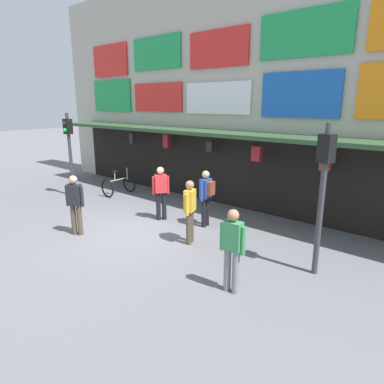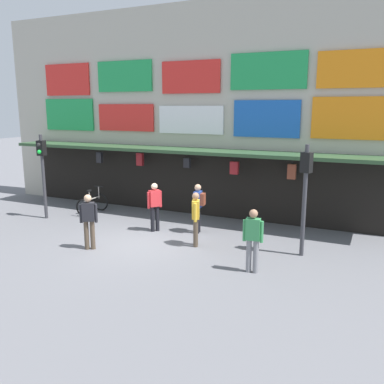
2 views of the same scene
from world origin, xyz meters
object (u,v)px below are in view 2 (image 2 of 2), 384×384
bicycle_parked (92,204)px  pedestrian_in_green (89,219)px  traffic_light_far (306,182)px  pedestrian_in_red (155,204)px  pedestrian_in_blue (196,216)px  traffic_light_near (42,163)px  pedestrian_in_white (198,205)px  pedestrian_in_black (253,237)px

bicycle_parked → pedestrian_in_green: bearing=-52.9°
traffic_light_far → pedestrian_in_red: traffic_light_far is taller
bicycle_parked → pedestrian_in_blue: bearing=-18.7°
pedestrian_in_green → pedestrian_in_red: bearing=70.2°
traffic_light_near → traffic_light_far: (9.66, 0.02, 0.00)m
traffic_light_far → pedestrian_in_green: 6.38m
traffic_light_near → pedestrian_in_red: size_ratio=1.90×
pedestrian_in_green → pedestrian_in_white: size_ratio=1.00×
pedestrian_in_white → pedestrian_in_blue: bearing=-69.8°
bicycle_parked → pedestrian_in_green: (2.57, -3.41, 0.55)m
traffic_light_far → pedestrian_in_red: bearing=176.8°
pedestrian_in_black → traffic_light_near: bearing=168.4°
traffic_light_near → pedestrian_in_black: traffic_light_near is taller
pedestrian_in_blue → pedestrian_in_red: 2.07m
pedestrian_in_black → pedestrian_in_white: same height
pedestrian_in_red → traffic_light_near: bearing=-176.3°
pedestrian_in_white → pedestrian_in_black: bearing=-43.9°
bicycle_parked → pedestrian_in_blue: size_ratio=0.71×
traffic_light_near → pedestrian_in_red: traffic_light_near is taller
bicycle_parked → pedestrian_in_blue: pedestrian_in_blue is taller
pedestrian_in_blue → pedestrian_in_black: bearing=-30.3°
traffic_light_near → pedestrian_in_blue: traffic_light_near is taller
traffic_light_near → pedestrian_in_green: traffic_light_near is taller
traffic_light_near → pedestrian_in_black: (8.71, -1.79, -1.19)m
pedestrian_in_green → pedestrian_in_white: (2.31, 2.86, 0.04)m
pedestrian_in_red → pedestrian_in_white: 1.50m
pedestrian_in_blue → traffic_light_near: bearing=175.5°
traffic_light_near → pedestrian_in_white: traffic_light_near is taller
traffic_light_far → pedestrian_in_blue: (-3.12, -0.54, -1.19)m
pedestrian_in_blue → pedestrian_in_white: bearing=110.2°
pedestrian_in_green → traffic_light_far: bearing=19.9°
pedestrian_in_blue → pedestrian_in_white: same height
traffic_light_far → traffic_light_near: bearing=-179.9°
pedestrian_in_green → pedestrian_in_white: bearing=51.1°
pedestrian_in_blue → pedestrian_in_red: same height
pedestrian_in_green → pedestrian_in_black: size_ratio=1.00×
traffic_light_near → pedestrian_in_white: (6.08, 0.75, -1.16)m
bicycle_parked → pedestrian_in_white: bearing=-6.4°
pedestrian_in_blue → pedestrian_in_green: 3.20m
traffic_light_near → pedestrian_in_blue: (6.55, -0.52, -1.19)m
bicycle_parked → pedestrian_in_green: size_ratio=0.71×
pedestrian_in_white → traffic_light_far: bearing=-11.5°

